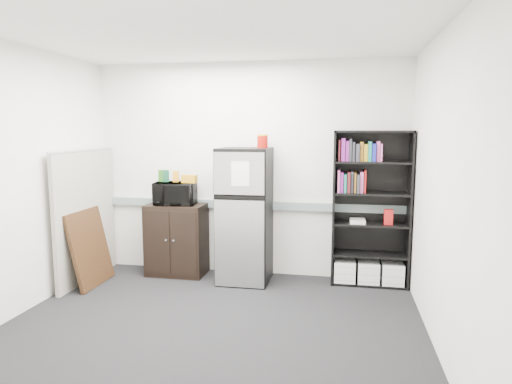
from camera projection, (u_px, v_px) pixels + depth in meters
floor at (211, 328)px, 4.31m from camera, size 4.00×4.00×0.00m
wall_back at (248, 170)px, 5.83m from camera, size 4.00×0.02×2.70m
wall_right at (442, 192)px, 3.75m from camera, size 0.02×3.50×2.70m
wall_left at (14, 182)px, 4.49m from camera, size 0.02×3.50×2.70m
ceiling at (207, 32)px, 3.94m from camera, size 4.00×3.50×0.02m
electrical_raceway at (248, 205)px, 5.86m from camera, size 3.92×0.05×0.10m
wall_note at (221, 154)px, 5.86m from camera, size 0.14×0.00×0.10m
bookshelf at (371, 210)px, 5.42m from camera, size 0.90×0.34×1.85m
cubicle_partition at (86, 216)px, 5.60m from camera, size 0.06×1.30×1.62m
cabinet at (177, 239)px, 5.87m from camera, size 0.73×0.49×0.92m
microwave at (175, 193)px, 5.77m from camera, size 0.56×0.42×0.28m
snack_box_a at (162, 176)px, 5.81m from camera, size 0.07×0.05×0.15m
snack_box_b at (166, 176)px, 5.80m from camera, size 0.08×0.07×0.15m
snack_box_c at (176, 177)px, 5.78m from camera, size 0.08×0.06×0.14m
snack_bag at (189, 179)px, 5.70m from camera, size 0.19×0.11×0.10m
refrigerator at (245, 215)px, 5.57m from camera, size 0.62×0.65×1.64m
coffee_can at (263, 140)px, 5.54m from camera, size 0.13×0.13×0.18m
framed_poster at (90, 247)px, 5.47m from camera, size 0.23×0.71×0.91m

